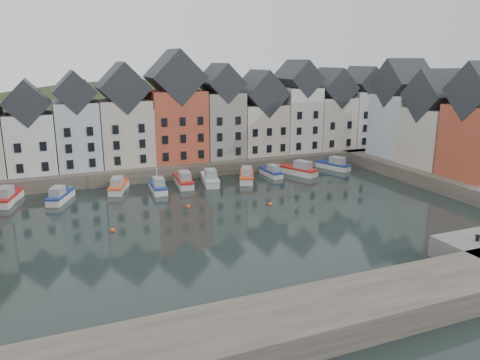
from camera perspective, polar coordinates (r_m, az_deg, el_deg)
ground at (r=53.54m, az=0.24°, el=-5.33°), size 260.00×260.00×0.00m
far_quay at (r=80.73m, az=-8.04°, el=2.09°), size 90.00×16.00×2.00m
right_quay at (r=77.02m, az=25.57°, el=0.19°), size 14.00×54.00×2.00m
near_wall at (r=31.35m, az=-1.12°, el=-18.72°), size 50.00×6.00×2.00m
hillside at (r=110.36m, az=-11.13°, el=-4.88°), size 153.60×70.40×64.00m
far_terrace at (r=78.37m, az=-5.58°, el=7.64°), size 72.37×8.16×17.78m
right_terrace at (r=78.34m, az=22.97°, el=6.59°), size 8.30×24.25×16.36m
mooring_buoys at (r=56.97m, az=-5.57°, el=-4.00°), size 20.50×5.50×0.50m
boat_a at (r=67.95m, az=-26.43°, el=-1.90°), size 3.65×6.89×2.53m
boat_b at (r=66.00m, az=-21.09°, el=-1.84°), size 4.08×6.29×2.32m
boat_c at (r=68.45m, az=-14.59°, el=-0.75°), size 3.88×6.47×2.38m
boat_d at (r=67.17m, az=-9.96°, el=-0.73°), size 2.28×6.23×11.71m
boat_e at (r=69.53m, az=-6.84°, el=-0.09°), size 2.77×6.80×2.54m
boat_f at (r=70.22m, az=-3.66°, el=0.14°), size 3.34×6.97×2.57m
boat_g at (r=71.79m, az=0.81°, el=0.48°), size 4.58×6.92×2.56m
boat_h at (r=75.02m, az=3.84°, el=0.96°), size 1.78×5.53×2.12m
boat_i at (r=76.26m, az=7.16°, el=1.22°), size 4.66×7.11×2.62m
boat_j at (r=81.12m, az=11.34°, el=1.81°), size 3.90×6.58×2.41m
mooring_bollard at (r=48.36m, az=26.99°, el=-6.29°), size 0.48×0.48×0.56m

